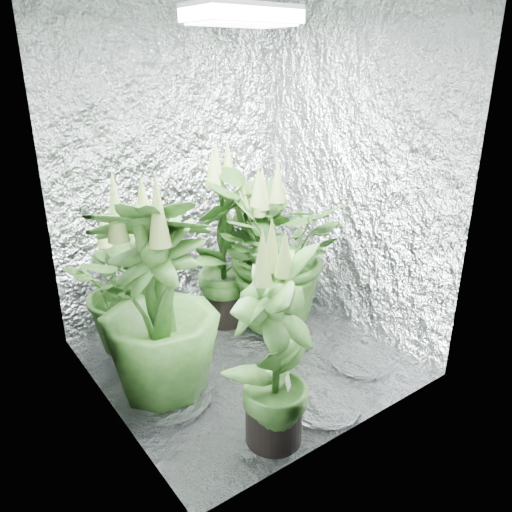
{
  "coord_description": "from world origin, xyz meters",
  "views": [
    {
      "loc": [
        -1.44,
        -2.07,
        1.63
      ],
      "look_at": [
        0.08,
        0.0,
        0.62
      ],
      "focal_mm": 35.0,
      "sensor_mm": 36.0,
      "label": 1
    }
  ],
  "objects_px": {
    "plant_c": "(257,251)",
    "plant_b": "(224,244)",
    "plant_d": "(158,302)",
    "plant_f": "(275,350)",
    "grow_lamp": "(242,15)",
    "circulation_fan": "(283,286)",
    "plant_e": "(278,253)",
    "plant_a": "(132,286)"
  },
  "relations": [
    {
      "from": "plant_a",
      "to": "plant_e",
      "type": "height_order",
      "value": "plant_e"
    },
    {
      "from": "plant_b",
      "to": "grow_lamp",
      "type": "bearing_deg",
      "value": -108.81
    },
    {
      "from": "plant_f",
      "to": "plant_e",
      "type": "bearing_deg",
      "value": 50.63
    },
    {
      "from": "grow_lamp",
      "to": "plant_e",
      "type": "distance_m",
      "value": 1.38
    },
    {
      "from": "plant_c",
      "to": "plant_f",
      "type": "height_order",
      "value": "plant_f"
    },
    {
      "from": "plant_c",
      "to": "plant_b",
      "type": "bearing_deg",
      "value": 178.65
    },
    {
      "from": "plant_a",
      "to": "plant_e",
      "type": "relative_size",
      "value": 0.71
    },
    {
      "from": "plant_a",
      "to": "plant_c",
      "type": "distance_m",
      "value": 0.88
    },
    {
      "from": "grow_lamp",
      "to": "plant_c",
      "type": "bearing_deg",
      "value": 47.05
    },
    {
      "from": "plant_a",
      "to": "plant_b",
      "type": "bearing_deg",
      "value": -2.76
    },
    {
      "from": "plant_d",
      "to": "plant_e",
      "type": "relative_size",
      "value": 0.95
    },
    {
      "from": "plant_e",
      "to": "plant_f",
      "type": "distance_m",
      "value": 1.05
    },
    {
      "from": "grow_lamp",
      "to": "plant_c",
      "type": "height_order",
      "value": "grow_lamp"
    },
    {
      "from": "plant_b",
      "to": "plant_d",
      "type": "bearing_deg",
      "value": -144.71
    },
    {
      "from": "plant_e",
      "to": "circulation_fan",
      "type": "bearing_deg",
      "value": 45.48
    },
    {
      "from": "plant_d",
      "to": "plant_f",
      "type": "height_order",
      "value": "plant_d"
    },
    {
      "from": "plant_c",
      "to": "circulation_fan",
      "type": "bearing_deg",
      "value": -4.16
    },
    {
      "from": "plant_d",
      "to": "plant_f",
      "type": "bearing_deg",
      "value": -66.91
    },
    {
      "from": "grow_lamp",
      "to": "plant_e",
      "type": "bearing_deg",
      "value": 24.8
    },
    {
      "from": "grow_lamp",
      "to": "plant_d",
      "type": "distance_m",
      "value": 1.4
    },
    {
      "from": "plant_d",
      "to": "circulation_fan",
      "type": "relative_size",
      "value": 3.76
    },
    {
      "from": "plant_a",
      "to": "plant_f",
      "type": "distance_m",
      "value": 1.13
    },
    {
      "from": "grow_lamp",
      "to": "plant_f",
      "type": "relative_size",
      "value": 0.48
    },
    {
      "from": "plant_d",
      "to": "plant_f",
      "type": "relative_size",
      "value": 1.13
    },
    {
      "from": "plant_f",
      "to": "plant_d",
      "type": "bearing_deg",
      "value": 113.09
    },
    {
      "from": "plant_a",
      "to": "plant_e",
      "type": "distance_m",
      "value": 0.9
    },
    {
      "from": "plant_a",
      "to": "circulation_fan",
      "type": "xyz_separation_m",
      "value": [
        1.09,
        -0.05,
        -0.28
      ]
    },
    {
      "from": "grow_lamp",
      "to": "circulation_fan",
      "type": "xyz_separation_m",
      "value": [
        0.63,
        0.43,
        -1.69
      ]
    },
    {
      "from": "plant_a",
      "to": "plant_b",
      "type": "relative_size",
      "value": 0.74
    },
    {
      "from": "plant_d",
      "to": "plant_e",
      "type": "xyz_separation_m",
      "value": [
        0.92,
        0.22,
        -0.02
      ]
    },
    {
      "from": "grow_lamp",
      "to": "plant_f",
      "type": "xyz_separation_m",
      "value": [
        -0.29,
        -0.64,
        -1.35
      ]
    },
    {
      "from": "plant_b",
      "to": "plant_d",
      "type": "distance_m",
      "value": 0.85
    },
    {
      "from": "plant_d",
      "to": "plant_e",
      "type": "height_order",
      "value": "plant_d"
    },
    {
      "from": "plant_c",
      "to": "plant_e",
      "type": "xyz_separation_m",
      "value": [
        -0.03,
        -0.26,
        0.07
      ]
    },
    {
      "from": "plant_c",
      "to": "plant_e",
      "type": "relative_size",
      "value": 0.8
    },
    {
      "from": "plant_e",
      "to": "plant_f",
      "type": "height_order",
      "value": "plant_e"
    },
    {
      "from": "plant_e",
      "to": "circulation_fan",
      "type": "xyz_separation_m",
      "value": [
        0.25,
        0.25,
        -0.38
      ]
    },
    {
      "from": "grow_lamp",
      "to": "plant_e",
      "type": "xyz_separation_m",
      "value": [
        0.38,
        0.18,
        -1.31
      ]
    },
    {
      "from": "plant_a",
      "to": "plant_c",
      "type": "bearing_deg",
      "value": -2.35
    },
    {
      "from": "plant_c",
      "to": "circulation_fan",
      "type": "distance_m",
      "value": 0.38
    },
    {
      "from": "plant_c",
      "to": "plant_e",
      "type": "bearing_deg",
      "value": -96.34
    },
    {
      "from": "grow_lamp",
      "to": "plant_a",
      "type": "distance_m",
      "value": 1.56
    }
  ]
}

